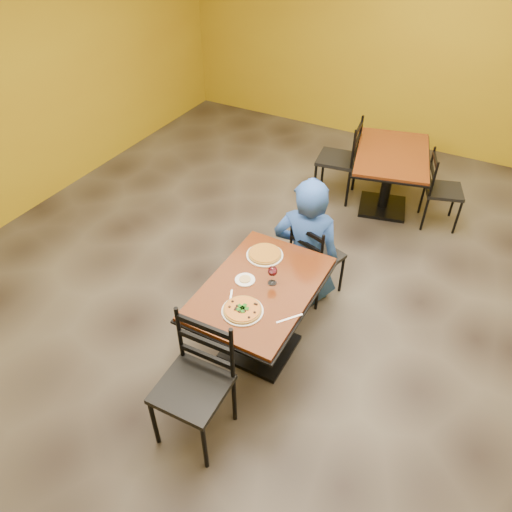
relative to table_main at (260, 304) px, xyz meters
The scene contains 18 objects.
floor 0.75m from the table_main, 90.00° to the left, with size 7.00×8.00×0.01m, color black.
wall_back 4.60m from the table_main, 90.00° to the left, with size 7.00×0.01×3.00m, color #A88A12.
table_main is the anchor object (origin of this frame).
table_second 2.67m from the table_main, 83.90° to the left, with size 1.08×1.37×0.75m.
chair_main_near 0.91m from the table_main, 92.89° to the right, with size 0.46×0.46×1.02m, color black, non-canonical shape.
chair_main_far 0.92m from the table_main, 82.29° to the left, with size 0.40×0.40×0.88m, color black, non-canonical shape.
chair_second_left 2.68m from the table_main, 97.68° to the left, with size 0.45×0.45×1.00m, color black, non-canonical shape.
chair_second_right 2.82m from the table_main, 70.78° to the left, with size 0.39×0.39×0.87m, color black, non-canonical shape.
diner 0.85m from the table_main, 87.85° to the left, with size 0.63×0.41×1.28m, color #1B4F98.
plate_main 0.36m from the table_main, 87.72° to the right, with size 0.31×0.31×0.01m, color white.
pizza_main 0.37m from the table_main, 87.72° to the right, with size 0.28×0.28×0.02m, color maroon.
plate_far 0.42m from the table_main, 112.48° to the left, with size 0.31×0.31×0.01m, color white.
pizza_far 0.43m from the table_main, 112.48° to the left, with size 0.28×0.28×0.02m, color gold.
side_plate 0.24m from the table_main, behind, with size 0.16×0.16×0.01m, color white.
dip 0.25m from the table_main, behind, with size 0.09×0.09×0.01m, color tan.
wine_glass 0.30m from the table_main, 49.31° to the left, with size 0.08×0.08×0.18m, color white, non-canonical shape.
fork 0.33m from the table_main, 119.96° to the right, with size 0.01×0.19×0.00m, color silver.
knife 0.45m from the table_main, 30.23° to the right, with size 0.01×0.21×0.00m, color silver.
Camera 1 is at (1.26, -2.90, 3.31)m, focal length 33.62 mm.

